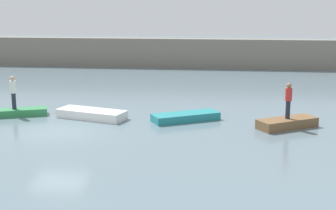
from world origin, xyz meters
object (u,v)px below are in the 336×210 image
(rowboat_green, at_px, (15,112))
(rowboat_teal, at_px, (186,117))
(rowboat_white, at_px, (92,114))
(person_white_shirt, at_px, (13,90))
(person_red_shirt, at_px, (288,99))
(rowboat_brown, at_px, (287,123))

(rowboat_green, xyz_separation_m, rowboat_teal, (9.07, 0.03, 0.01))
(rowboat_white, height_order, person_white_shirt, person_white_shirt)
(person_red_shirt, bearing_deg, rowboat_teal, 169.86)
(rowboat_white, xyz_separation_m, rowboat_teal, (4.89, 0.06, -0.03))
(rowboat_brown, relative_size, person_white_shirt, 1.69)
(rowboat_green, height_order, rowboat_teal, rowboat_teal)
(rowboat_green, height_order, person_red_shirt, person_red_shirt)
(rowboat_green, distance_m, person_red_shirt, 14.11)
(rowboat_teal, bearing_deg, rowboat_green, 151.48)
(person_white_shirt, bearing_deg, rowboat_teal, 0.18)
(rowboat_white, bearing_deg, rowboat_brown, 12.13)
(rowboat_brown, height_order, person_white_shirt, person_white_shirt)
(rowboat_brown, height_order, person_red_shirt, person_red_shirt)
(rowboat_green, height_order, person_white_shirt, person_white_shirt)
(rowboat_green, bearing_deg, person_white_shirt, 114.20)
(rowboat_brown, bearing_deg, rowboat_teal, 137.61)
(rowboat_brown, xyz_separation_m, person_red_shirt, (0.00, 0.00, 1.19))
(rowboat_white, distance_m, rowboat_teal, 4.89)
(rowboat_white, relative_size, rowboat_teal, 1.06)
(rowboat_teal, distance_m, person_red_shirt, 5.19)
(rowboat_green, xyz_separation_m, rowboat_brown, (14.03, -0.86, 0.04))
(rowboat_teal, height_order, person_red_shirt, person_red_shirt)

